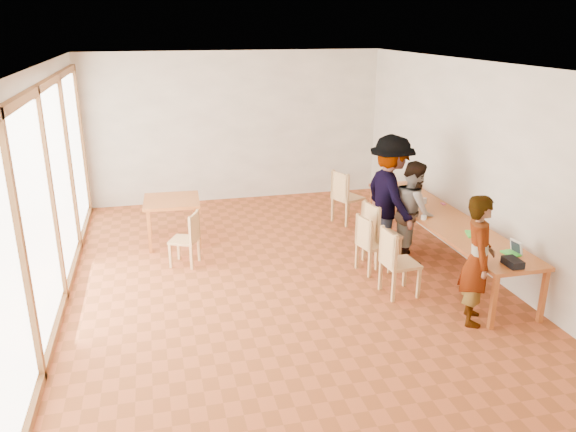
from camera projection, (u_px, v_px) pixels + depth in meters
name	position (u px, v px, depth m)	size (l,w,h in m)	color
ground	(279.00, 277.00, 8.17)	(8.00, 8.00, 0.00)	#AE522A
wall_back	(235.00, 127.00, 11.35)	(6.00, 0.10, 3.00)	white
wall_front	(402.00, 319.00, 4.01)	(6.00, 0.10, 3.00)	white
wall_right	(475.00, 165.00, 8.35)	(0.10, 8.00, 3.00)	white
window_wall	(48.00, 192.00, 7.02)	(0.10, 8.00, 3.00)	white
ceiling	(278.00, 63.00, 7.18)	(6.00, 8.00, 0.04)	white
communal_table	(442.00, 220.00, 8.42)	(0.80, 4.00, 0.75)	#AC5526
side_table	(172.00, 204.00, 9.26)	(0.90, 0.90, 0.75)	#AC5526
chair_near	(394.00, 256.00, 7.45)	(0.47, 0.47, 0.50)	tan
chair_mid	(369.00, 238.00, 8.17)	(0.48, 0.48, 0.46)	tan
chair_far	(377.00, 227.00, 8.42)	(0.52, 0.52, 0.52)	tan
chair_empty	(344.00, 192.00, 10.17)	(0.60, 0.60, 0.52)	tan
chair_spare	(189.00, 233.00, 8.42)	(0.51, 0.51, 0.44)	tan
person_near	(478.00, 260.00, 6.72)	(0.59, 0.39, 1.63)	gray
person_mid	(413.00, 211.00, 8.57)	(0.76, 0.59, 1.56)	gray
person_far	(390.00, 196.00, 8.72)	(1.23, 0.71, 1.91)	gray
laptop_near	(513.00, 250.00, 7.05)	(0.21, 0.23, 0.18)	#44DB3C
laptop_mid	(477.00, 231.00, 7.66)	(0.28, 0.30, 0.21)	#44DB3C
laptop_far	(411.00, 196.00, 9.23)	(0.26, 0.28, 0.20)	#44DB3C
yellow_mug	(412.00, 184.00, 9.95)	(0.12, 0.12, 0.09)	yellow
green_bottle	(386.00, 185.00, 9.52)	(0.07, 0.07, 0.28)	#1B7F33
clear_glass	(425.00, 201.00, 9.02)	(0.07, 0.07, 0.09)	silver
condiment_cup	(424.00, 217.00, 8.29)	(0.08, 0.08, 0.06)	white
pink_phone	(443.00, 204.00, 8.99)	(0.05, 0.10, 0.01)	#C5416F
black_pouch	(513.00, 262.00, 6.70)	(0.16, 0.26, 0.09)	black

